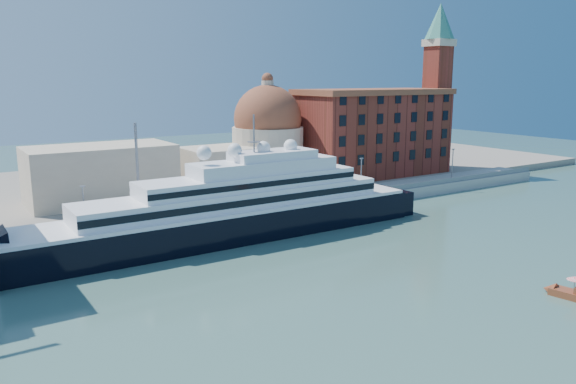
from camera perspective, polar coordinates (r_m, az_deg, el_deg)
ground at (r=86.27m, az=5.46°, el=-7.56°), size 400.00×400.00×0.00m
quay at (r=113.37m, az=-5.28°, el=-2.25°), size 180.00×10.00×2.50m
land at (r=150.15m, az=-12.62°, el=0.82°), size 260.00×72.00×2.00m
quay_fence at (r=109.08m, az=-4.19°, el=-1.78°), size 180.00×0.10×1.20m
superyacht at (r=98.66m, az=-7.51°, el=-2.49°), size 85.52×11.86×25.56m
warehouse at (r=155.54m, az=8.67°, el=6.09°), size 43.00×19.00×23.25m
campanile at (r=171.80m, az=14.94°, el=11.34°), size 8.40×8.40×47.00m
church at (r=135.31m, az=-7.67°, el=4.10°), size 66.00×18.00×25.50m
lamp_posts at (r=104.85m, az=-11.05°, el=1.26°), size 120.80×2.40×18.00m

